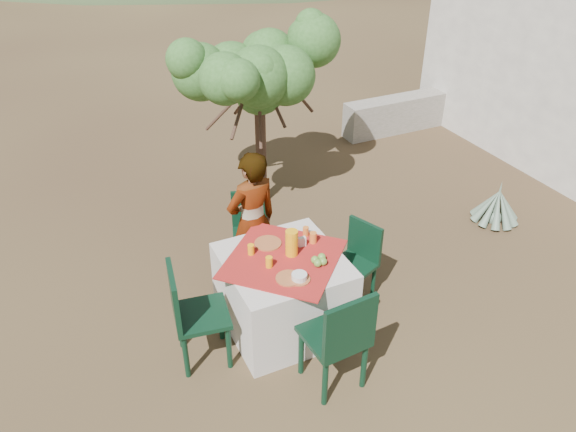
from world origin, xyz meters
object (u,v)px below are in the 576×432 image
Objects in this scene: chair_left at (191,312)px; chair_far at (252,228)px; chair_near at (340,337)px; agave at (496,206)px; table at (283,292)px; juice_pitcher at (292,243)px; shrub_tree at (262,79)px; chair_right at (357,258)px; person at (252,222)px.

chair_far is at bearing -33.91° from chair_left.
chair_near is 1.64× the size of agave.
table is 0.89m from chair_left.
juice_pitcher reaches higher than agave.
shrub_tree is 2.40m from juice_pitcher.
shrub_tree reaches higher than table.
shrub_tree is at bearing 159.89° from chair_right.
chair_far is at bearing 84.85° from table.
chair_far is at bearing -162.94° from chair_right.
chair_far is 3.02m from agave.
agave is (2.30, -1.68, -1.38)m from shrub_tree.
chair_right is at bearing 3.44° from juice_pitcher.
shrub_tree is (0.76, 2.21, 1.21)m from table.
shrub_tree reaches higher than agave.
chair_far is 0.42× the size of shrub_tree.
chair_left is 1.03m from juice_pitcher.
shrub_tree is (0.68, 3.08, 1.03)m from chair_near.
chair_right is at bearing -88.48° from shrub_tree.
shrub_tree is at bearing -106.08° from chair_near.
shrub_tree is at bearing 80.19° from chair_far.
chair_far is at bearing 90.24° from juice_pitcher.
person is at bearing 91.29° from table.
juice_pitcher is (0.00, -0.96, 0.41)m from chair_far.
shrub_tree reaches higher than person.
shrub_tree is at bearing 71.01° from table.
person is at bearing 177.35° from agave.
table is 1.53× the size of chair_far.
agave is at bearing 10.26° from chair_far.
table is at bearing -88.15° from chair_near.
person is at bearing -147.75° from chair_right.
shrub_tree is (-0.06, 2.15, 1.13)m from chair_right.
shrub_tree reaches higher than chair_right.
juice_pitcher is (-2.97, -0.51, 0.68)m from agave.
table is 0.89m from chair_near.
person is at bearing -90.01° from chair_far.
chair_right reaches higher than table.
chair_right is 0.84m from juice_pitcher.
agave is (3.94, 0.61, -0.33)m from chair_left.
chair_far reaches higher than table.
shrub_tree is at bearing 143.79° from agave.
chair_near is at bearing -59.80° from chair_right.
juice_pitcher is at bearing -108.19° from chair_right.
chair_near reaches higher than chair_far.
shrub_tree is (0.67, 1.24, 1.12)m from chair_far.
chair_near is at bearing 82.75° from person.
shrub_tree reaches higher than chair_near.
shrub_tree is at bearing 73.01° from juice_pitcher.
table is 0.77m from person.
chair_left is 0.65× the size of person.
chair_near is 0.67× the size of person.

